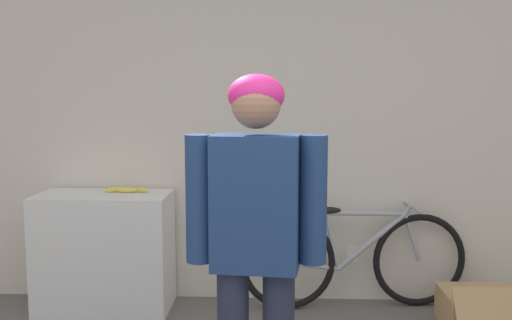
{
  "coord_description": "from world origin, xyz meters",
  "views": [
    {
      "loc": [
        0.01,
        -1.59,
        1.61
      ],
      "look_at": [
        -0.1,
        1.0,
        1.29
      ],
      "focal_mm": 42.0,
      "sensor_mm": 36.0,
      "label": 1
    }
  ],
  "objects_px": {
    "bicycle": "(354,259)",
    "banana": "(126,190)",
    "person": "(256,227)",
    "cardboard_box": "(483,310)"
  },
  "relations": [
    {
      "from": "person",
      "to": "cardboard_box",
      "type": "height_order",
      "value": "person"
    },
    {
      "from": "bicycle",
      "to": "cardboard_box",
      "type": "xyz_separation_m",
      "value": [
        0.82,
        -0.34,
        -0.24
      ]
    },
    {
      "from": "banana",
      "to": "cardboard_box",
      "type": "bearing_deg",
      "value": -7.17
    },
    {
      "from": "bicycle",
      "to": "cardboard_box",
      "type": "relative_size",
      "value": 3.06
    },
    {
      "from": "banana",
      "to": "person",
      "type": "bearing_deg",
      "value": -58.21
    },
    {
      "from": "bicycle",
      "to": "banana",
      "type": "xyz_separation_m",
      "value": [
        -1.65,
        -0.03,
        0.5
      ]
    },
    {
      "from": "banana",
      "to": "cardboard_box",
      "type": "height_order",
      "value": "banana"
    },
    {
      "from": "banana",
      "to": "cardboard_box",
      "type": "distance_m",
      "value": 2.6
    },
    {
      "from": "cardboard_box",
      "to": "person",
      "type": "bearing_deg",
      "value": -138.27
    },
    {
      "from": "person",
      "to": "bicycle",
      "type": "distance_m",
      "value": 1.88
    }
  ]
}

